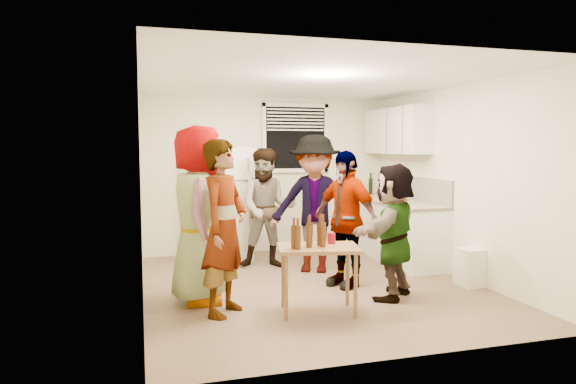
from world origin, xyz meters
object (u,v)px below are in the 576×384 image
object	(u,v)px
guest_grey	(200,301)
beer_bottle_table	(323,247)
blue_cup	(396,204)
serving_table	(318,312)
guest_orange	(392,297)
refrigerator	(226,203)
trash_bin	(471,265)
beer_bottle_counter	(405,204)
kettle	(393,201)
red_cup	(331,243)
guest_stripe	(225,313)
guest_back_right	(314,271)
guest_back_left	(268,267)
guest_black	(344,286)
wine_bottle	(370,194)

from	to	relation	value
guest_grey	beer_bottle_table	bearing A→B (deg)	-115.69
blue_cup	serving_table	bearing A→B (deg)	-137.45
guest_grey	guest_orange	bearing A→B (deg)	-94.87
refrigerator	trash_bin	size ratio (longest dim) A/B	3.67
beer_bottle_counter	guest_orange	xyz separation A→B (m)	(-0.88, -1.33, -0.90)
beer_bottle_counter	blue_cup	distance (m)	0.16
kettle	beer_bottle_counter	distance (m)	0.45
kettle	guest_grey	distance (m)	3.45
serving_table	beer_bottle_table	xyz separation A→B (m)	(0.03, -0.03, 0.69)
blue_cup	serving_table	xyz separation A→B (m)	(-1.71, -1.57, -0.90)
kettle	beer_bottle_table	distance (m)	2.82
red_cup	guest_stripe	distance (m)	1.32
guest_back_right	guest_back_left	bearing A→B (deg)	170.14
guest_grey	guest_back_right	xyz separation A→B (m)	(1.67, 0.95, 0.00)
serving_table	guest_back_left	size ratio (longest dim) A/B	0.49
beer_bottle_counter	guest_back_left	distance (m)	2.15
beer_bottle_counter	guest_back_left	xyz separation A→B (m)	(-1.89, 0.48, -0.90)
guest_black	beer_bottle_table	bearing A→B (deg)	-59.46
beer_bottle_counter	serving_table	size ratio (longest dim) A/B	0.26
guest_back_right	red_cup	bearing A→B (deg)	-75.89
wine_bottle	guest_orange	size ratio (longest dim) A/B	0.18
trash_bin	guest_back_left	bearing A→B (deg)	143.21
guest_black	guest_stripe	bearing A→B (deg)	-92.98
blue_cup	trash_bin	world-z (taller)	blue_cup
guest_back_right	guest_orange	world-z (taller)	guest_back_right
blue_cup	trash_bin	bearing A→B (deg)	-67.97
beer_bottle_counter	guest_black	size ratio (longest dim) A/B	0.13
guest_stripe	kettle	bearing A→B (deg)	-20.77
refrigerator	red_cup	world-z (taller)	refrigerator
refrigerator	guest_back_left	bearing A→B (deg)	-59.07
beer_bottle_counter	serving_table	distance (m)	2.62
red_cup	guest_back_right	bearing A→B (deg)	77.45
guest_grey	blue_cup	bearing A→B (deg)	-66.27
blue_cup	refrigerator	bearing A→B (deg)	149.58
beer_bottle_counter	beer_bottle_table	distance (m)	2.47
serving_table	guest_black	xyz separation A→B (m)	(0.65, 0.88, 0.00)
red_cup	guest_grey	world-z (taller)	red_cup
trash_bin	kettle	bearing A→B (deg)	98.54
serving_table	guest_black	bearing A→B (deg)	53.33
trash_bin	guest_stripe	bearing A→B (deg)	-175.85
guest_black	guest_back_left	bearing A→B (deg)	-175.95
guest_grey	guest_back_right	bearing A→B (deg)	-53.06
beer_bottle_table	guest_grey	distance (m)	1.56
beer_bottle_counter	guest_back_right	world-z (taller)	beer_bottle_counter
wine_bottle	guest_back_left	size ratio (longest dim) A/B	0.16
refrigerator	serving_table	bearing A→B (deg)	-80.42
wine_bottle	guest_stripe	world-z (taller)	wine_bottle
guest_back_left	guest_back_right	bearing A→B (deg)	-21.47
refrigerator	kettle	xyz separation A→B (m)	(2.40, -0.80, 0.05)
kettle	wine_bottle	size ratio (longest dim) A/B	0.96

